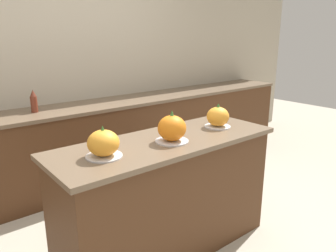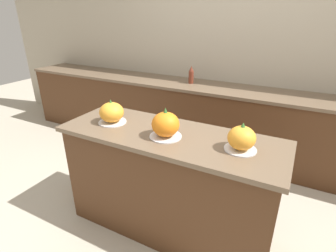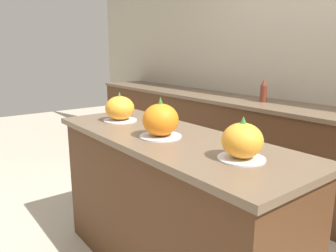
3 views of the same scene
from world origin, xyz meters
TOP-DOWN VIEW (x-y plane):
  - wall_back at (0.00, 1.77)m, footprint 8.00×0.06m
  - kitchen_island at (0.00, 0.00)m, footprint 1.69×0.61m
  - back_counter at (0.00, 1.44)m, footprint 6.00×0.60m
  - pumpkin_cake_left at (-0.51, -0.02)m, footprint 0.22×0.22m
  - pumpkin_cake_center at (0.00, -0.05)m, footprint 0.23×0.23m
  - pumpkin_cake_right at (0.52, 0.00)m, footprint 0.21×0.21m
  - bottle_tall at (-0.45, 1.46)m, footprint 0.06×0.06m

SIDE VIEW (x-z plane):
  - back_counter at x=0.00m, z-range 0.00..0.89m
  - kitchen_island at x=0.00m, z-range 0.00..0.89m
  - pumpkin_cake_right at x=0.52m, z-range 0.87..1.06m
  - pumpkin_cake_left at x=-0.51m, z-range 0.87..1.07m
  - pumpkin_cake_center at x=0.00m, z-range 0.87..1.09m
  - bottle_tall at x=-0.45m, z-range 0.88..1.10m
  - wall_back at x=0.00m, z-range 0.00..2.50m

